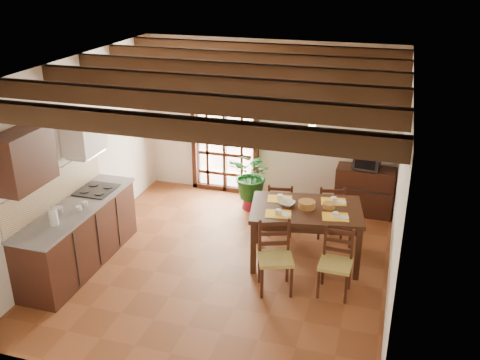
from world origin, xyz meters
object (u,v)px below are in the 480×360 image
at_px(chair_near_left, 275,270).
at_px(potted_plant, 253,177).
at_px(dining_table, 306,215).
at_px(crt_tv, 368,158).
at_px(kitchen_counter, 79,235).
at_px(chair_far_left, 280,217).
at_px(chair_near_right, 335,274).
at_px(pendant_lamp, 312,120).
at_px(sideboard, 364,191).
at_px(chair_far_right, 329,219).

xyz_separation_m(chair_near_left, potted_plant, (-0.93, 2.29, 0.27)).
bearing_deg(dining_table, crt_tv, 58.73).
height_order(kitchen_counter, dining_table, kitchen_counter).
distance_m(dining_table, potted_plant, 1.87).
xyz_separation_m(chair_far_left, crt_tv, (1.20, 1.08, 0.73)).
bearing_deg(kitchen_counter, dining_table, 18.88).
height_order(dining_table, chair_far_left, chair_far_left).
height_order(chair_near_right, crt_tv, crt_tv).
bearing_deg(chair_near_right, pendant_lamp, 124.62).
distance_m(chair_near_right, sideboard, 2.51).
height_order(dining_table, chair_far_right, chair_far_right).
bearing_deg(chair_far_left, dining_table, 117.86).
xyz_separation_m(sideboard, pendant_lamp, (-0.69, -1.69, 1.67)).
relative_size(chair_near_right, potted_plant, 0.40).
distance_m(chair_near_right, chair_far_left, 1.75).
distance_m(sideboard, pendant_lamp, 2.48).
height_order(kitchen_counter, pendant_lamp, pendant_lamp).
xyz_separation_m(kitchen_counter, pendant_lamp, (3.01, 1.13, 1.60)).
bearing_deg(chair_far_right, kitchen_counter, 16.34).
relative_size(crt_tv, pendant_lamp, 0.54).
bearing_deg(pendant_lamp, potted_plant, 131.07).
bearing_deg(potted_plant, dining_table, -50.96).
relative_size(kitchen_counter, chair_near_left, 2.37).
relative_size(chair_far_right, pendant_lamp, 1.04).
bearing_deg(chair_near_right, chair_far_left, 128.10).
relative_size(chair_near_left, chair_far_right, 1.08).
bearing_deg(kitchen_counter, chair_near_left, 3.89).
bearing_deg(chair_near_left, kitchen_counter, 163.77).
bearing_deg(crt_tv, chair_near_right, -86.40).
relative_size(chair_near_left, sideboard, 0.99).
height_order(chair_near_left, chair_near_right, chair_near_left).
relative_size(chair_near_right, pendant_lamp, 1.05).
height_order(chair_near_right, sideboard, chair_near_right).
bearing_deg(chair_near_left, chair_near_right, -9.91).
distance_m(chair_near_left, crt_tv, 2.88).
height_order(chair_far_right, pendant_lamp, pendant_lamp).
height_order(kitchen_counter, sideboard, kitchen_counter).
distance_m(kitchen_counter, pendant_lamp, 3.60).
xyz_separation_m(chair_near_right, pendant_lamp, (-0.52, 0.81, 1.80)).
height_order(chair_far_right, potted_plant, potted_plant).
distance_m(kitchen_counter, sideboard, 4.66).
distance_m(kitchen_counter, crt_tv, 4.68).
height_order(kitchen_counter, potted_plant, potted_plant).
relative_size(dining_table, chair_far_left, 1.93).
distance_m(chair_near_left, pendant_lamp, 2.03).
relative_size(chair_near_left, potted_plant, 0.43).
xyz_separation_m(chair_near_right, sideboard, (0.16, 2.50, 0.13)).
relative_size(kitchen_counter, pendant_lamp, 2.66).
bearing_deg(chair_near_right, chair_far_right, 102.08).
relative_size(dining_table, potted_plant, 0.75).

